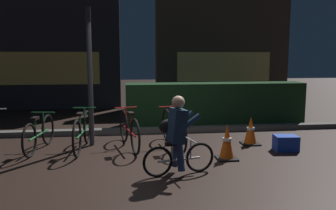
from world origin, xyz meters
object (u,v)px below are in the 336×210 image
object	(u,v)px
parked_bike_right_mid	(173,129)
traffic_cone_near	(227,142)
parked_bike_left_mid	(39,134)
cyclist	(177,135)
parked_bike_center_right	(129,130)
parked_bike_center_left	(82,132)
street_post	(90,78)
blue_crate	(286,143)
traffic_cone_far	(251,131)

from	to	relation	value
parked_bike_right_mid	traffic_cone_near	distance (m)	1.27
parked_bike_left_mid	cyclist	size ratio (longest dim) A/B	1.26
parked_bike_right_mid	traffic_cone_near	world-z (taller)	parked_bike_right_mid
parked_bike_center_right	parked_bike_center_left	bearing A→B (deg)	79.23
traffic_cone_near	parked_bike_center_left	bearing A→B (deg)	159.96
street_post	parked_bike_right_mid	world-z (taller)	street_post
street_post	parked_bike_right_mid	xyz separation A→B (m)	(1.66, -0.35, -1.03)
parked_bike_left_mid	cyclist	bearing A→B (deg)	-116.24
parked_bike_right_mid	blue_crate	distance (m)	2.22
parked_bike_center_right	traffic_cone_far	distance (m)	2.52
street_post	parked_bike_center_left	world-z (taller)	street_post
parked_bike_center_left	parked_bike_right_mid	size ratio (longest dim) A/B	1.01
street_post	traffic_cone_near	bearing A→B (deg)	-27.56
blue_crate	parked_bike_center_right	bearing A→B (deg)	169.19
parked_bike_center_left	parked_bike_center_right	world-z (taller)	parked_bike_center_left
parked_bike_center_left	blue_crate	xyz separation A→B (m)	(3.95, -0.56, -0.21)
parked_bike_left_mid	traffic_cone_near	world-z (taller)	parked_bike_left_mid
street_post	traffic_cone_far	bearing A→B (deg)	-6.00
parked_bike_right_mid	parked_bike_left_mid	bearing A→B (deg)	80.75
parked_bike_right_mid	blue_crate	size ratio (longest dim) A/B	3.92
parked_bike_center_left	blue_crate	size ratio (longest dim) A/B	3.98
parked_bike_center_right	blue_crate	world-z (taller)	parked_bike_center_right
parked_bike_center_right	traffic_cone_far	bearing A→B (deg)	-102.36
parked_bike_center_left	parked_bike_center_right	bearing A→B (deg)	-84.83
cyclist	parked_bike_left_mid	bearing A→B (deg)	132.90
parked_bike_center_right	traffic_cone_far	xyz separation A→B (m)	(2.52, -0.02, -0.08)
parked_bike_left_mid	blue_crate	size ratio (longest dim) A/B	3.56
parked_bike_center_left	cyclist	xyz separation A→B (m)	(1.63, -1.65, 0.26)
parked_bike_center_right	cyclist	size ratio (longest dim) A/B	1.36
parked_bike_center_right	traffic_cone_near	xyz separation A→B (m)	(1.73, -0.98, -0.05)
traffic_cone_far	parked_bike_center_left	bearing A→B (deg)	179.85
blue_crate	parked_bike_center_left	bearing A→B (deg)	171.88
parked_bike_right_mid	blue_crate	bearing A→B (deg)	-112.53
street_post	parked_bike_left_mid	size ratio (longest dim) A/B	1.79
parked_bike_left_mid	parked_bike_center_right	xyz separation A→B (m)	(1.74, -0.02, 0.03)
parked_bike_center_left	cyclist	world-z (taller)	cyclist
parked_bike_right_mid	cyclist	size ratio (longest dim) A/B	1.39
parked_bike_left_mid	cyclist	distance (m)	3.00
parked_bike_center_right	blue_crate	distance (m)	3.10
parked_bike_left_mid	parked_bike_center_left	size ratio (longest dim) A/B	0.89
parked_bike_center_right	traffic_cone_far	world-z (taller)	parked_bike_center_right
traffic_cone_near	cyclist	xyz separation A→B (m)	(-1.01, -0.68, 0.32)
traffic_cone_near	parked_bike_right_mid	bearing A→B (deg)	131.28
parked_bike_left_mid	parked_bike_center_left	distance (m)	0.83
blue_crate	traffic_cone_near	bearing A→B (deg)	-163.00
parked_bike_center_left	blue_crate	distance (m)	4.00
traffic_cone_near	cyclist	distance (m)	1.26
parked_bike_left_mid	traffic_cone_near	size ratio (longest dim) A/B	2.45
blue_crate	traffic_cone_far	bearing A→B (deg)	132.79
parked_bike_center_left	parked_bike_center_right	distance (m)	0.91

